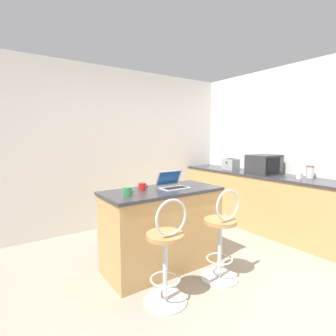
{
  "coord_description": "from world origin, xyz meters",
  "views": [
    {
      "loc": [
        -1.91,
        -1.72,
        1.5
      ],
      "look_at": [
        0.42,
        1.62,
        1.01
      ],
      "focal_mm": 28.0,
      "sensor_mm": 36.0,
      "label": 1
    }
  ],
  "objects_px": {
    "bar_stool_near": "(166,255)",
    "microwave": "(264,164)",
    "laptop": "(172,183)",
    "mug_green": "(128,192)",
    "mug_red": "(142,187)",
    "toaster": "(231,164)",
    "bar_stool_far": "(221,238)",
    "mug_white": "(299,175)",
    "storage_jar": "(310,172)"
  },
  "relations": [
    {
      "from": "laptop",
      "to": "toaster",
      "type": "xyz_separation_m",
      "value": [
        1.85,
        0.76,
        0.05
      ]
    },
    {
      "from": "microwave",
      "to": "mug_green",
      "type": "relative_size",
      "value": 4.64
    },
    {
      "from": "bar_stool_near",
      "to": "bar_stool_far",
      "type": "height_order",
      "value": "same"
    },
    {
      "from": "bar_stool_near",
      "to": "microwave",
      "type": "xyz_separation_m",
      "value": [
        2.34,
        0.68,
        0.61
      ]
    },
    {
      "from": "mug_white",
      "to": "storage_jar",
      "type": "distance_m",
      "value": 0.21
    },
    {
      "from": "laptop",
      "to": "mug_white",
      "type": "xyz_separation_m",
      "value": [
        1.84,
        -0.49,
        -0.0
      ]
    },
    {
      "from": "mug_green",
      "to": "microwave",
      "type": "bearing_deg",
      "value": 4.34
    },
    {
      "from": "bar_stool_far",
      "to": "mug_green",
      "type": "bearing_deg",
      "value": 148.95
    },
    {
      "from": "microwave",
      "to": "mug_green",
      "type": "distance_m",
      "value": 2.48
    },
    {
      "from": "bar_stool_near",
      "to": "toaster",
      "type": "bearing_deg",
      "value": 30.17
    },
    {
      "from": "toaster",
      "to": "mug_white",
      "type": "distance_m",
      "value": 1.26
    },
    {
      "from": "mug_white",
      "to": "microwave",
      "type": "bearing_deg",
      "value": 88.84
    },
    {
      "from": "toaster",
      "to": "mug_green",
      "type": "bearing_deg",
      "value": -160.63
    },
    {
      "from": "mug_red",
      "to": "mug_green",
      "type": "bearing_deg",
      "value": -148.8
    },
    {
      "from": "microwave",
      "to": "mug_red",
      "type": "bearing_deg",
      "value": -179.09
    },
    {
      "from": "microwave",
      "to": "mug_red",
      "type": "distance_m",
      "value": 2.22
    },
    {
      "from": "microwave",
      "to": "mug_white",
      "type": "xyz_separation_m",
      "value": [
        -0.01,
        -0.58,
        -0.1
      ]
    },
    {
      "from": "toaster",
      "to": "mug_white",
      "type": "relative_size",
      "value": 2.63
    },
    {
      "from": "laptop",
      "to": "toaster",
      "type": "relative_size",
      "value": 1.31
    },
    {
      "from": "bar_stool_near",
      "to": "bar_stool_far",
      "type": "xyz_separation_m",
      "value": [
        0.69,
        0.0,
        0.0
      ]
    },
    {
      "from": "mug_white",
      "to": "mug_red",
      "type": "xyz_separation_m",
      "value": [
        -2.2,
        0.54,
        -0.0
      ]
    },
    {
      "from": "bar_stool_near",
      "to": "laptop",
      "type": "xyz_separation_m",
      "value": [
        0.49,
        0.59,
        0.51
      ]
    },
    {
      "from": "bar_stool_far",
      "to": "toaster",
      "type": "distance_m",
      "value": 2.2
    },
    {
      "from": "toaster",
      "to": "microwave",
      "type": "bearing_deg",
      "value": -89.55
    },
    {
      "from": "mug_white",
      "to": "mug_green",
      "type": "distance_m",
      "value": 2.49
    },
    {
      "from": "bar_stool_far",
      "to": "microwave",
      "type": "xyz_separation_m",
      "value": [
        1.65,
        0.68,
        0.61
      ]
    },
    {
      "from": "microwave",
      "to": "toaster",
      "type": "height_order",
      "value": "microwave"
    },
    {
      "from": "storage_jar",
      "to": "mug_red",
      "type": "height_order",
      "value": "storage_jar"
    },
    {
      "from": "bar_stool_near",
      "to": "laptop",
      "type": "relative_size",
      "value": 2.99
    },
    {
      "from": "bar_stool_far",
      "to": "microwave",
      "type": "relative_size",
      "value": 2.1
    },
    {
      "from": "toaster",
      "to": "mug_green",
      "type": "xyz_separation_m",
      "value": [
        -2.46,
        -0.87,
        -0.05
      ]
    },
    {
      "from": "bar_stool_far",
      "to": "laptop",
      "type": "bearing_deg",
      "value": 108.81
    },
    {
      "from": "microwave",
      "to": "toaster",
      "type": "distance_m",
      "value": 0.68
    },
    {
      "from": "microwave",
      "to": "storage_jar",
      "type": "relative_size",
      "value": 2.6
    },
    {
      "from": "toaster",
      "to": "bar_stool_far",
      "type": "bearing_deg",
      "value": -140.44
    },
    {
      "from": "toaster",
      "to": "mug_red",
      "type": "distance_m",
      "value": 2.32
    },
    {
      "from": "mug_white",
      "to": "storage_jar",
      "type": "relative_size",
      "value": 0.53
    },
    {
      "from": "bar_stool_far",
      "to": "mug_red",
      "type": "xyz_separation_m",
      "value": [
        -0.57,
        0.64,
        0.5
      ]
    },
    {
      "from": "bar_stool_near",
      "to": "toaster",
      "type": "height_order",
      "value": "toaster"
    },
    {
      "from": "laptop",
      "to": "mug_green",
      "type": "height_order",
      "value": "laptop"
    },
    {
      "from": "bar_stool_far",
      "to": "mug_red",
      "type": "distance_m",
      "value": 0.99
    },
    {
      "from": "mug_white",
      "to": "mug_red",
      "type": "bearing_deg",
      "value": 166.18
    },
    {
      "from": "bar_stool_near",
      "to": "mug_red",
      "type": "distance_m",
      "value": 0.82
    },
    {
      "from": "bar_stool_far",
      "to": "laptop",
      "type": "distance_m",
      "value": 0.81
    },
    {
      "from": "microwave",
      "to": "toaster",
      "type": "xyz_separation_m",
      "value": [
        -0.01,
        0.68,
        -0.06
      ]
    },
    {
      "from": "bar_stool_far",
      "to": "bar_stool_near",
      "type": "bearing_deg",
      "value": 180.0
    },
    {
      "from": "bar_stool_near",
      "to": "mug_white",
      "type": "distance_m",
      "value": 2.39
    },
    {
      "from": "laptop",
      "to": "mug_red",
      "type": "bearing_deg",
      "value": 172.03
    },
    {
      "from": "bar_stool_far",
      "to": "mug_white",
      "type": "height_order",
      "value": "mug_white"
    },
    {
      "from": "toaster",
      "to": "mug_white",
      "type": "bearing_deg",
      "value": -90.29
    }
  ]
}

